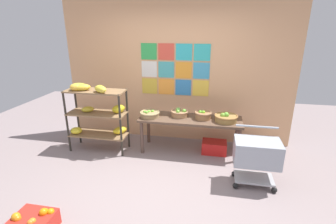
# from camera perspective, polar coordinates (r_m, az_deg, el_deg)

# --- Properties ---
(ground) EXTENTS (9.50, 9.50, 0.00)m
(ground) POSITION_cam_1_polar(r_m,az_deg,el_deg) (3.70, -2.96, -17.02)
(ground) COLOR gray
(back_wall_with_art) EXTENTS (4.34, 0.07, 2.82)m
(back_wall_with_art) POSITION_cam_1_polar(r_m,az_deg,el_deg) (4.80, 1.84, 9.83)
(back_wall_with_art) COLOR tan
(back_wall_with_art) RESTS_ON ground
(banana_shelf_unit) EXTENTS (1.04, 0.51, 1.24)m
(banana_shelf_unit) POSITION_cam_1_polar(r_m,az_deg,el_deg) (4.61, -15.94, 0.57)
(banana_shelf_unit) COLOR #2B2821
(banana_shelf_unit) RESTS_ON ground
(display_table) EXTENTS (1.78, 0.58, 0.64)m
(display_table) POSITION_cam_1_polar(r_m,az_deg,el_deg) (4.45, 5.08, -2.32)
(display_table) COLOR brown
(display_table) RESTS_ON ground
(fruit_basket_centre) EXTENTS (0.31, 0.31, 0.15)m
(fruit_basket_centre) POSITION_cam_1_polar(r_m,az_deg,el_deg) (4.48, 2.65, -0.17)
(fruit_basket_centre) COLOR #AD8055
(fruit_basket_centre) RESTS_ON display_table
(fruit_basket_back_right) EXTENTS (0.35, 0.35, 0.12)m
(fruit_basket_back_right) POSITION_cam_1_polar(r_m,az_deg,el_deg) (4.46, -4.16, -0.44)
(fruit_basket_back_right) COLOR #A38457
(fruit_basket_back_right) RESTS_ON display_table
(fruit_basket_right) EXTENTS (0.29, 0.29, 0.15)m
(fruit_basket_right) POSITION_cam_1_polar(r_m,az_deg,el_deg) (4.40, 7.95, -0.64)
(fruit_basket_right) COLOR #A07047
(fruit_basket_right) RESTS_ON display_table
(fruit_basket_left) EXTENTS (0.39, 0.39, 0.17)m
(fruit_basket_left) POSITION_cam_1_polar(r_m,az_deg,el_deg) (4.35, 12.98, -1.27)
(fruit_basket_left) COLOR olive
(fruit_basket_left) RESTS_ON display_table
(produce_crate_under_table) EXTENTS (0.43, 0.29, 0.22)m
(produce_crate_under_table) POSITION_cam_1_polar(r_m,az_deg,el_deg) (4.64, 10.41, -7.82)
(produce_crate_under_table) COLOR red
(produce_crate_under_table) RESTS_ON ground
(orange_crate_foreground) EXTENTS (0.43, 0.35, 0.26)m
(orange_crate_foreground) POSITION_cam_1_polar(r_m,az_deg,el_deg) (3.38, -28.12, -21.23)
(orange_crate_foreground) COLOR red
(orange_crate_foreground) RESTS_ON ground
(shopping_cart) EXTENTS (0.62, 0.45, 0.82)m
(shopping_cart) POSITION_cam_1_polar(r_m,az_deg,el_deg) (3.75, 19.45, -9.00)
(shopping_cart) COLOR black
(shopping_cart) RESTS_ON ground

